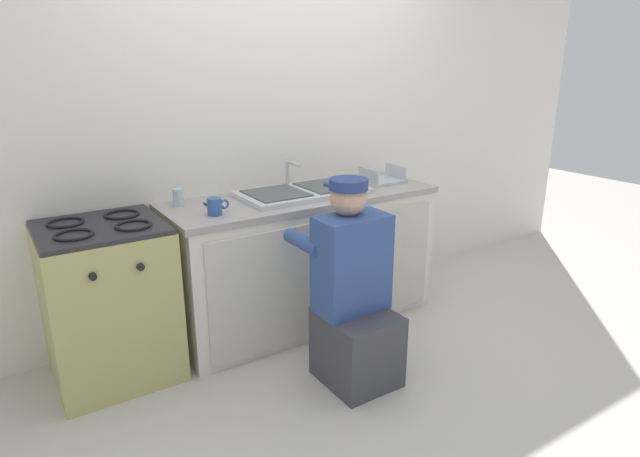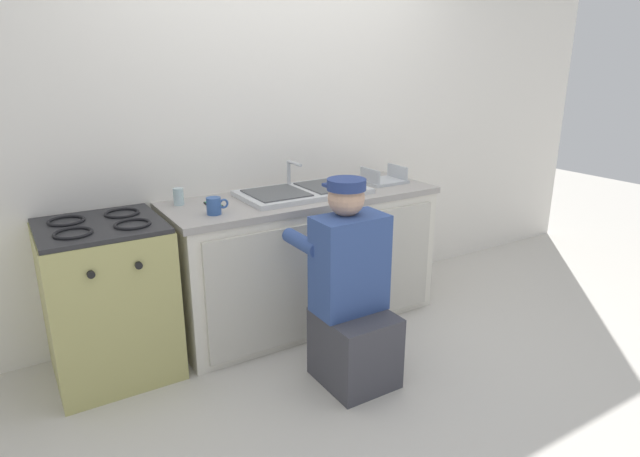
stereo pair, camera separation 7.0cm
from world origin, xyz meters
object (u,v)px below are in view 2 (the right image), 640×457
plumber_person (351,300)px  coffee_mug (214,206)px  sink_double_basin (303,191)px  dish_rack_tray (384,179)px  cell_phone (213,204)px  stove_range (109,299)px  water_glass (178,197)px

plumber_person → coffee_mug: bearing=129.4°
sink_double_basin → coffee_mug: sink_double_basin is taller
sink_double_basin → dish_rack_tray: 0.64m
coffee_mug → dish_rack_tray: bearing=5.7°
plumber_person → cell_phone: bearing=119.2°
cell_phone → dish_rack_tray: dish_rack_tray is taller
stove_range → dish_rack_tray: size_ratio=3.14×
plumber_person → coffee_mug: 0.91m
stove_range → cell_phone: (0.64, 0.05, 0.43)m
sink_double_basin → plumber_person: bearing=-100.7°
sink_double_basin → dish_rack_tray: sink_double_basin is taller
coffee_mug → cell_phone: bearing=71.5°
stove_range → coffee_mug: (0.58, -0.13, 0.47)m
sink_double_basin → water_glass: bearing=167.9°
plumber_person → water_glass: bearing=123.9°
plumber_person → cell_phone: 0.99m
sink_double_basin → plumber_person: 0.87m
sink_double_basin → dish_rack_tray: (0.64, -0.01, 0.01)m
water_glass → dish_rack_tray: 1.39m
water_glass → plumber_person: bearing=-56.1°
cell_phone → dish_rack_tray: 1.22m
water_glass → dish_rack_tray: size_ratio=0.36×
plumber_person → coffee_mug: plumber_person is taller
plumber_person → water_glass: size_ratio=11.04×
plumber_person → water_glass: 1.18m
sink_double_basin → cell_phone: (-0.58, 0.04, -0.01)m
dish_rack_tray → cell_phone: bearing=177.5°
coffee_mug → sink_double_basin: bearing=11.9°
cell_phone → coffee_mug: size_ratio=1.11×
sink_double_basin → plumber_person: (-0.14, -0.74, -0.42)m
stove_range → water_glass: (0.47, 0.16, 0.48)m
water_glass → coffee_mug: size_ratio=0.79×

